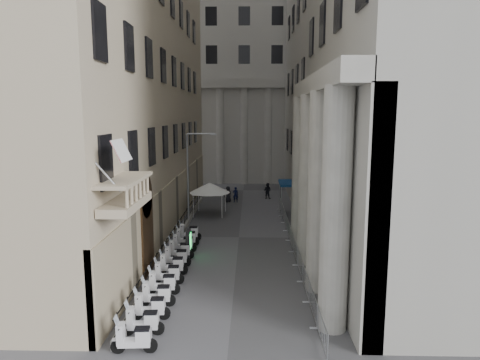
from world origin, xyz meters
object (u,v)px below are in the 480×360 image
object	(u,v)px
street_lamp	(191,171)
pedestrian_a	(236,195)
scooter_0	(135,353)
pedestrian_b	(267,191)
info_kiosk	(189,244)
security_tent	(209,188)

from	to	relation	value
street_lamp	pedestrian_a	distance (m)	9.85
scooter_0	pedestrian_b	bearing A→B (deg)	-15.37
pedestrian_a	pedestrian_b	distance (m)	3.83
street_lamp	info_kiosk	distance (m)	8.94
street_lamp	pedestrian_a	xyz separation A→B (m)	(3.27, 8.58, -3.56)
scooter_0	security_tent	xyz separation A→B (m)	(0.65, 22.33, 2.41)
security_tent	pedestrian_b	world-z (taller)	security_tent
scooter_0	pedestrian_a	xyz separation A→B (m)	(2.82, 27.59, 0.79)
pedestrian_b	info_kiosk	bearing A→B (deg)	95.93
info_kiosk	street_lamp	bearing A→B (deg)	95.28
info_kiosk	pedestrian_b	xyz separation A→B (m)	(5.63, 18.72, -0.04)
scooter_0	pedestrian_a	distance (m)	27.75
info_kiosk	scooter_0	bearing A→B (deg)	-93.69
security_tent	pedestrian_b	distance (m)	9.18
pedestrian_a	info_kiosk	bearing A→B (deg)	80.33
street_lamp	info_kiosk	bearing A→B (deg)	-97.34
scooter_0	pedestrian_b	xyz separation A→B (m)	(6.11, 29.54, 0.84)
scooter_0	security_tent	world-z (taller)	security_tent
info_kiosk	pedestrian_b	distance (m)	19.55
scooter_0	pedestrian_b	size ratio (longest dim) A/B	0.89
scooter_0	street_lamp	distance (m)	19.51
scooter_0	pedestrian_a	size ratio (longest dim) A/B	0.95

